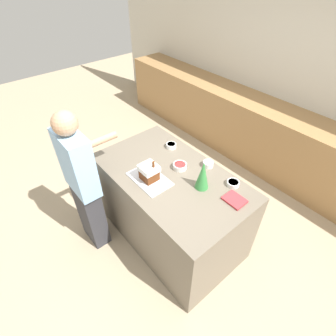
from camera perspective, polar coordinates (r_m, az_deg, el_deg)
ground_plane at (r=3.22m, az=0.48°, el=-13.87°), size 12.00×12.00×0.00m
wall_back at (r=3.99m, az=27.41°, el=16.91°), size 8.00×0.05×2.60m
back_cabinet_block at (r=4.08m, az=21.82°, el=5.56°), size 6.00×0.60×0.94m
kitchen_island at (r=2.86m, az=0.54°, el=-8.44°), size 1.59×0.92×0.93m
baking_tray at (r=2.48m, az=-4.05°, el=-2.38°), size 0.42×0.26×0.01m
gingerbread_house at (r=2.43m, az=-4.13°, el=-0.87°), size 0.16×0.16×0.22m
decorative_tree at (r=2.33m, az=7.57°, el=-1.51°), size 0.13×0.13×0.29m
candy_bowl_far_right at (r=2.48m, az=13.99°, el=-3.23°), size 0.12×0.12×0.04m
candy_bowl_behind_tray at (r=2.59m, az=2.61°, el=0.46°), size 0.14×0.14×0.05m
candy_bowl_front_corner at (r=2.64m, az=8.74°, el=0.90°), size 0.11×0.11×0.05m
candy_bowl_center_rear at (r=2.86m, az=0.71°, el=4.95°), size 0.11×0.11×0.05m
cookbook at (r=2.35m, az=14.28°, el=-6.72°), size 0.18×0.15×0.02m
person at (r=2.69m, az=-17.99°, el=-3.36°), size 0.43×0.54×1.64m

